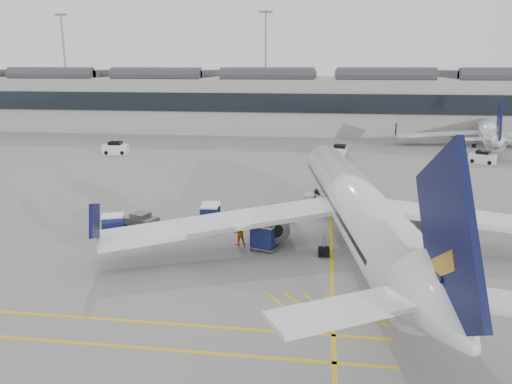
# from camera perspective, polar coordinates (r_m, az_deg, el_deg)

# --- Properties ---
(ground) EXTENTS (220.00, 220.00, 0.00)m
(ground) POSITION_cam_1_polar(r_m,az_deg,el_deg) (37.54, -6.91, -7.18)
(ground) COLOR gray
(ground) RESTS_ON ground
(terminal) EXTENTS (200.00, 20.45, 12.40)m
(terminal) POSITION_cam_1_polar(r_m,az_deg,el_deg) (106.29, 2.91, 10.35)
(terminal) COLOR #9E9E99
(terminal) RESTS_ON ground
(light_masts) EXTENTS (113.00, 0.60, 25.45)m
(light_masts) POSITION_cam_1_polar(r_m,az_deg,el_deg) (120.18, 2.75, 14.82)
(light_masts) COLOR slate
(light_masts) RESTS_ON ground
(apron_markings) EXTENTS (0.25, 60.00, 0.01)m
(apron_markings) POSITION_cam_1_polar(r_m,az_deg,el_deg) (45.82, 8.53, -3.18)
(apron_markings) COLOR gold
(apron_markings) RESTS_ON ground
(airliner_main) EXTENTS (37.95, 41.75, 11.15)m
(airliner_main) POSITION_cam_1_polar(r_m,az_deg,el_deg) (38.45, 11.39, -1.67)
(airliner_main) COLOR silver
(airliner_main) RESTS_ON ground
(airliner_far) EXTENTS (30.07, 33.17, 8.92)m
(airliner_far) POSITION_cam_1_polar(r_m,az_deg,el_deg) (93.37, 25.03, 6.28)
(airliner_far) COLOR silver
(airliner_far) RESTS_ON ground
(belt_loader) EXTENTS (5.39, 2.33, 2.15)m
(belt_loader) POSITION_cam_1_polar(r_m,az_deg,el_deg) (48.02, 7.46, -1.54)
(belt_loader) COLOR #B8B5AE
(belt_loader) RESTS_ON ground
(baggage_cart_a) EXTENTS (1.99, 1.77, 1.78)m
(baggage_cart_a) POSITION_cam_1_polar(r_m,az_deg,el_deg) (44.60, -5.11, -2.29)
(baggage_cart_a) COLOR gray
(baggage_cart_a) RESTS_ON ground
(baggage_cart_b) EXTENTS (2.33, 2.11, 2.03)m
(baggage_cart_b) POSITION_cam_1_polar(r_m,az_deg,el_deg) (38.06, 0.98, -5.01)
(baggage_cart_b) COLOR gray
(baggage_cart_b) RESTS_ON ground
(baggage_cart_c) EXTENTS (1.68, 1.40, 1.72)m
(baggage_cart_c) POSITION_cam_1_polar(r_m,az_deg,el_deg) (43.84, -5.31, -2.64)
(baggage_cart_c) COLOR gray
(baggage_cart_c) RESTS_ON ground
(baggage_cart_d) EXTENTS (2.24, 2.04, 1.94)m
(baggage_cart_d) POSITION_cam_1_polar(r_m,az_deg,el_deg) (42.16, -16.01, -3.70)
(baggage_cart_d) COLOR gray
(baggage_cart_d) RESTS_ON ground
(ramp_agent_a) EXTENTS (0.78, 0.72, 1.79)m
(ramp_agent_a) POSITION_cam_1_polar(r_m,az_deg,el_deg) (44.19, 4.09, -2.52)
(ramp_agent_a) COLOR #E3410B
(ramp_agent_a) RESTS_ON ground
(ramp_agent_b) EXTENTS (1.16, 1.03, 1.99)m
(ramp_agent_b) POSITION_cam_1_polar(r_m,az_deg,el_deg) (39.05, -1.93, -4.65)
(ramp_agent_b) COLOR #DB5A0B
(ramp_agent_b) RESTS_ON ground
(pushback_tug) EXTENTS (3.14, 2.50, 1.53)m
(pushback_tug) POSITION_cam_1_polar(r_m,az_deg,el_deg) (43.55, -13.01, -3.41)
(pushback_tug) COLOR #4A4F43
(pushback_tug) RESTS_ON ground
(safety_cone_nose) EXTENTS (0.35, 0.35, 0.48)m
(safety_cone_nose) POSITION_cam_1_polar(r_m,az_deg,el_deg) (54.21, 6.47, -0.07)
(safety_cone_nose) COLOR #F24C0A
(safety_cone_nose) RESTS_ON ground
(safety_cone_engine) EXTENTS (0.41, 0.41, 0.56)m
(safety_cone_engine) POSITION_cam_1_polar(r_m,az_deg,el_deg) (42.07, 17.25, -4.92)
(safety_cone_engine) COLOR #F24C0A
(safety_cone_engine) RESTS_ON ground
(service_van_left) EXTENTS (3.93, 2.24, 1.93)m
(service_van_left) POSITION_cam_1_polar(r_m,az_deg,el_deg) (81.49, -15.75, 4.82)
(service_van_left) COLOR silver
(service_van_left) RESTS_ON ground
(service_van_mid) EXTENTS (2.33, 3.85, 1.86)m
(service_van_mid) POSITION_cam_1_polar(r_m,az_deg,el_deg) (76.88, 9.55, 4.59)
(service_van_mid) COLOR silver
(service_van_mid) RESTS_ON ground
(service_van_right) EXTENTS (3.85, 3.18, 1.77)m
(service_van_right) POSITION_cam_1_polar(r_m,az_deg,el_deg) (78.11, 24.48, 3.61)
(service_van_right) COLOR silver
(service_van_right) RESTS_ON ground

